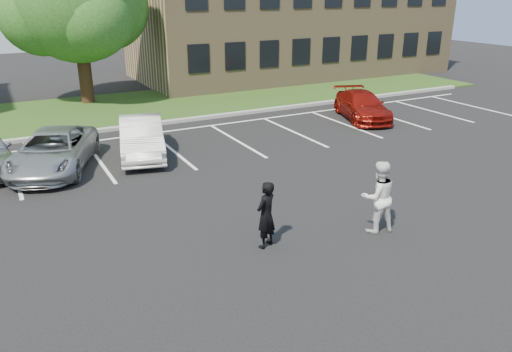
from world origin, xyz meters
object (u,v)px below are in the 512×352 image
at_px(car_silver_minivan, 53,151).
at_px(car_red_compact, 362,106).
at_px(man_black_suit, 266,215).
at_px(office_building, 291,15).
at_px(tree, 78,0).
at_px(man_white_shirt, 378,197).
at_px(car_white_sedan, 142,137).

relative_size(car_silver_minivan, car_red_compact, 1.11).
bearing_deg(car_silver_minivan, car_red_compact, 25.12).
bearing_deg(man_black_suit, car_red_compact, -165.11).
xyz_separation_m(office_building, man_black_suit, (-14.53, -22.49, -3.31)).
xyz_separation_m(office_building, tree, (-15.19, -3.62, 1.19)).
distance_m(man_black_suit, man_white_shirt, 3.00).
bearing_deg(car_silver_minivan, car_white_sedan, 23.79).
distance_m(tree, car_white_sedan, 11.47).
xyz_separation_m(office_building, car_silver_minivan, (-18.32, -14.20, -3.47)).
bearing_deg(man_black_suit, car_white_sedan, -111.66).
bearing_deg(car_red_compact, man_black_suit, -119.30).
relative_size(tree, car_silver_minivan, 1.79).
distance_m(tree, man_black_suit, 19.41).
relative_size(tree, man_white_shirt, 4.59).
relative_size(man_black_suit, man_white_shirt, 0.88).
distance_m(tree, man_white_shirt, 20.29).
xyz_separation_m(office_building, man_white_shirt, (-11.59, -23.10, -3.20)).
bearing_deg(man_white_shirt, car_white_sedan, -55.93).
relative_size(car_silver_minivan, car_white_sedan, 1.13).
bearing_deg(man_white_shirt, tree, -67.36).
bearing_deg(car_red_compact, car_silver_minivan, -157.65).
xyz_separation_m(man_black_suit, car_red_compact, (10.28, 8.98, -0.20)).
relative_size(office_building, man_black_suit, 13.25).
xyz_separation_m(tree, car_red_compact, (10.94, -9.89, -4.71)).
bearing_deg(car_silver_minivan, man_black_suit, -43.06).
bearing_deg(car_silver_minivan, office_building, 60.10).
bearing_deg(tree, car_silver_minivan, -106.51).
distance_m(man_black_suit, car_red_compact, 13.65).
relative_size(man_black_suit, car_white_sedan, 0.39).
bearing_deg(tree, office_building, 13.42).
bearing_deg(car_silver_minivan, tree, 95.81).
bearing_deg(car_red_compact, car_white_sedan, -157.26).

